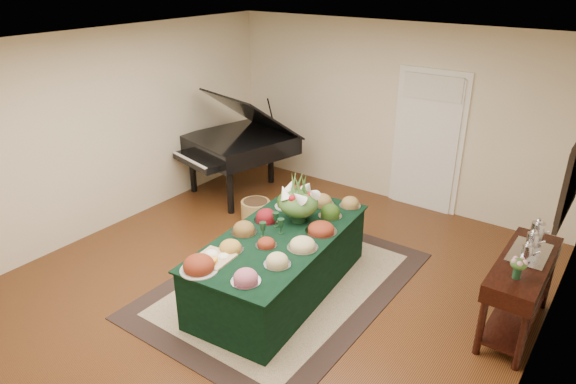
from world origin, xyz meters
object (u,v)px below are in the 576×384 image
Objects in this scene: floral_centerpiece at (299,199)px; buffet_table at (280,263)px; mahogany_sideboard at (522,276)px; grand_piano at (239,144)px.

buffet_table is at bearing -85.53° from floral_centerpiece.
buffet_table is 5.17× the size of floral_centerpiece.
floral_centerpiece is 0.35× the size of mahogany_sideboard.
grand_piano is at bearing 167.37° from mahogany_sideboard.
floral_centerpiece is 0.25× the size of grand_piano.
grand_piano reaches higher than floral_centerpiece.
buffet_table is 1.79× the size of mahogany_sideboard.
grand_piano reaches higher than buffet_table.
grand_piano is 1.38× the size of mahogany_sideboard.
floral_centerpiece is (-0.03, 0.40, 0.63)m from buffet_table.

